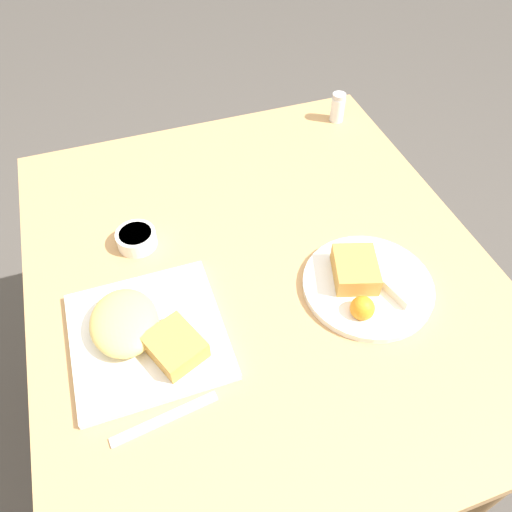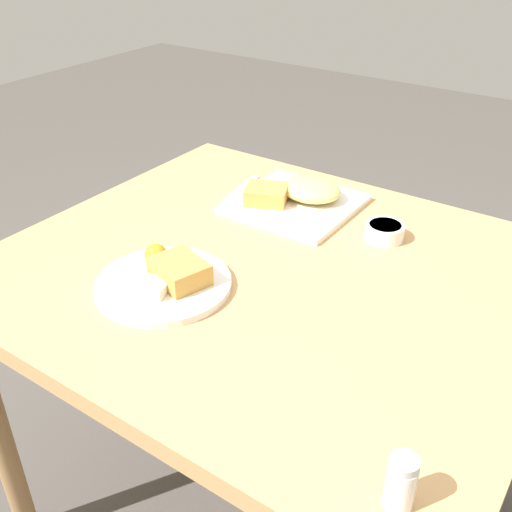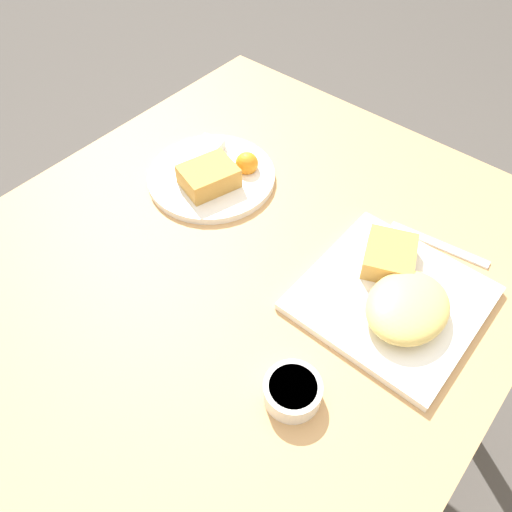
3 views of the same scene
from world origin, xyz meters
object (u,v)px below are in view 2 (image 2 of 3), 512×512
Objects in this scene: sauce_ramekin at (385,231)px; salt_shaker at (400,485)px; butter_knife at (241,189)px; plate_square_near at (297,197)px; plate_oval_far at (165,279)px.

salt_shaker is (-0.27, 0.57, 0.01)m from sauce_ramekin.
plate_square_near is at bearing 83.54° from butter_knife.
plate_square_near is 0.16m from butter_knife.
butter_knife is at bearing -72.57° from plate_oval_far.
salt_shaker is (-0.52, 0.18, 0.02)m from plate_oval_far.
butter_knife is (0.15, 0.00, -0.02)m from plate_square_near.
sauce_ramekin is 1.06× the size of salt_shaker.
sauce_ramekin is 0.63m from salt_shaker.
plate_oval_far reaches higher than butter_knife.
plate_oval_far is at bearing -19.31° from salt_shaker.
butter_knife is (0.38, -0.03, -0.02)m from sauce_ramekin.
plate_oval_far is at bearing 86.44° from plate_square_near.
salt_shaker reaches higher than plate_oval_far.
butter_knife is at bearing -42.34° from salt_shaker.
salt_shaker is at bearing 160.69° from plate_oval_far.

